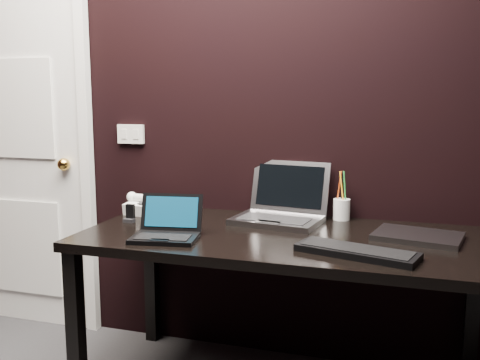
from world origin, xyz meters
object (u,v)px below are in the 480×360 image
(closed_laptop, at_px, (418,236))
(desk_phone, at_px, (148,205))
(door, at_px, (16,145))
(mobile_phone, at_px, (130,215))
(silver_laptop, at_px, (281,210))
(ext_keyboard, at_px, (357,251))
(netbook, at_px, (167,230))
(pen_cup, at_px, (342,208))
(desk, at_px, (283,252))

(closed_laptop, distance_m, desk_phone, 1.28)
(door, xyz_separation_m, mobile_phone, (0.92, -0.36, -0.27))
(silver_laptop, distance_m, ext_keyboard, 0.60)
(netbook, xyz_separation_m, pen_cup, (0.65, 0.55, 0.02))
(silver_laptop, distance_m, desk_phone, 0.67)
(desk, height_order, ext_keyboard, ext_keyboard)
(door, relative_size, closed_laptop, 5.62)
(closed_laptop, bearing_deg, netbook, -163.49)
(silver_laptop, bearing_deg, netbook, -130.83)
(silver_laptop, height_order, closed_laptop, silver_laptop)
(closed_laptop, height_order, mobile_phone, mobile_phone)
(closed_laptop, xyz_separation_m, mobile_phone, (-1.27, -0.08, 0.02))
(desk, bearing_deg, desk_phone, 165.03)
(door, height_order, netbook, door)
(netbook, bearing_deg, door, 154.34)
(door, relative_size, mobile_phone, 25.81)
(door, bearing_deg, closed_laptop, -7.44)
(door, distance_m, silver_laptop, 1.61)
(netbook, distance_m, pen_cup, 0.85)
(silver_laptop, distance_m, pen_cup, 0.29)
(desk_phone, height_order, pen_cup, pen_cup)
(desk, xyz_separation_m, netbook, (-0.44, -0.20, 0.11))
(netbook, xyz_separation_m, silver_laptop, (0.38, 0.44, 0.02))
(desk, height_order, closed_laptop, closed_laptop)
(pen_cup, bearing_deg, desk_phone, -170.58)
(desk, relative_size, silver_laptop, 3.95)
(netbook, bearing_deg, silver_laptop, 49.17)
(desk_phone, xyz_separation_m, mobile_phone, (-0.00, -0.18, -0.01))
(netbook, xyz_separation_m, desk_phone, (-0.29, 0.40, 0.01))
(silver_laptop, xyz_separation_m, ext_keyboard, (0.39, -0.45, -0.04))
(door, xyz_separation_m, closed_laptop, (2.19, -0.29, -0.29))
(ext_keyboard, height_order, closed_laptop, ext_keyboard)
(closed_laptop, height_order, pen_cup, pen_cup)
(closed_laptop, xyz_separation_m, pen_cup, (-0.34, 0.26, 0.04))
(ext_keyboard, bearing_deg, desk, 146.54)
(door, distance_m, pen_cup, 1.87)
(mobile_phone, bearing_deg, silver_laptop, 18.59)
(pen_cup, bearing_deg, ext_keyboard, -77.87)
(pen_cup, bearing_deg, mobile_phone, -160.03)
(desk_phone, xyz_separation_m, pen_cup, (0.93, 0.15, 0.01))
(desk, xyz_separation_m, silver_laptop, (-0.07, 0.23, 0.13))
(silver_laptop, height_order, pen_cup, silver_laptop)
(desk, distance_m, ext_keyboard, 0.40)
(desk_phone, bearing_deg, closed_laptop, -4.77)
(netbook, distance_m, silver_laptop, 0.58)
(netbook, height_order, ext_keyboard, netbook)
(mobile_phone, bearing_deg, desk, -0.87)
(ext_keyboard, bearing_deg, pen_cup, 102.13)
(door, relative_size, pen_cup, 9.20)
(mobile_phone, bearing_deg, netbook, -36.88)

